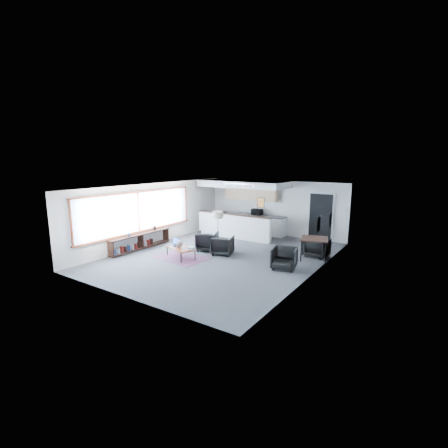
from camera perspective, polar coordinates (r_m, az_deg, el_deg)
The scene contains 21 objects.
room at distance 11.96m, azimuth -0.39°, elevation 0.32°, with size 7.02×9.02×2.62m.
window at distance 13.54m, azimuth -14.81°, elevation 1.89°, with size 0.10×5.95×1.66m.
console at distance 13.55m, azimuth -14.59°, elevation -2.98°, with size 0.35×3.00×0.80m.
kitchenette at distance 15.68m, azimuth 3.61°, elevation 3.17°, with size 4.20×1.96×2.60m.
doorway at distance 14.98m, azimuth 16.64°, elevation 1.18°, with size 1.10×0.12×2.15m.
track_light at distance 13.96m, azimuth 2.70°, elevation 6.94°, with size 1.60×0.07×0.15m.
wall_art_lower at distance 10.78m, azimuth 16.29°, elevation 0.01°, with size 0.03×0.38×0.48m.
wall_art_upper at distance 12.01m, azimuth 18.17°, elevation 0.77°, with size 0.03×0.34×0.44m.
kilim_rug at distance 12.18m, azimuth -7.58°, elevation -5.86°, with size 2.08×1.52×0.01m.
coffee_table at distance 12.08m, azimuth -7.62°, elevation -4.22°, with size 1.37×1.06×0.40m.
laptop at distance 12.39m, azimuth -8.63°, elevation -3.34°, with size 0.41×0.36×0.26m.
ceramic_pot at distance 12.05m, azimuth -7.87°, elevation -3.48°, with size 0.25×0.25×0.25m.
book_stack at distance 11.79m, azimuth -5.72°, elevation -4.21°, with size 0.31×0.26×0.08m.
coaster at distance 11.87m, azimuth -7.97°, elevation -4.33°, with size 0.11×0.11×0.01m.
armchair_left at distance 12.97m, azimuth -2.97°, elevation -2.88°, with size 0.79×0.74×0.82m, color black.
armchair_right at distance 12.39m, azimuth -0.24°, elevation -3.62°, with size 0.76×0.71×0.78m, color black.
floor_lamp at distance 13.12m, azimuth -1.10°, elevation 1.36°, with size 0.53×0.53×1.52m.
dining_table at distance 12.13m, azimuth 15.58°, elevation -2.75°, with size 1.17×1.17×0.79m.
dining_chair_near at distance 10.97m, azimuth 10.54°, elevation -6.06°, with size 0.66×0.61×0.67m, color black.
dining_chair_far at distance 12.60m, azimuth 16.07°, elevation -4.07°, with size 0.65×0.61×0.67m, color black.
microwave at distance 15.88m, azimuth 5.81°, elevation 2.24°, with size 0.51×0.28×0.35m, color black.
Camera 1 is at (6.60, -9.72, 3.55)m, focal length 26.00 mm.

